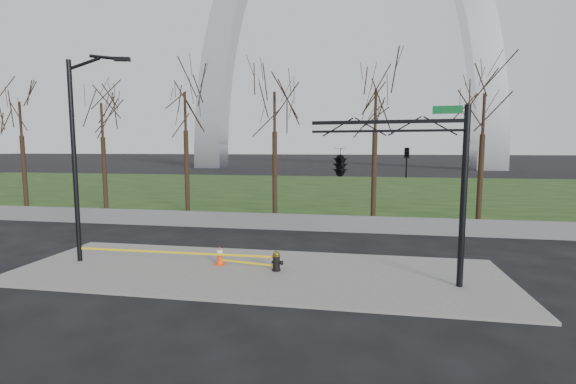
% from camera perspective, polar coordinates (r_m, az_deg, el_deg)
% --- Properties ---
extents(ground, '(500.00, 500.00, 0.00)m').
position_cam_1_polar(ground, '(15.37, -4.54, -11.33)').
color(ground, black).
rests_on(ground, ground).
extents(sidewalk, '(18.00, 6.00, 0.10)m').
position_cam_1_polar(sidewalk, '(15.35, -4.54, -11.16)').
color(sidewalk, slate).
rests_on(sidewalk, ground).
extents(grass_strip, '(120.00, 40.00, 0.06)m').
position_cam_1_polar(grass_strip, '(44.56, 5.15, 0.35)').
color(grass_strip, '#163312').
rests_on(grass_strip, ground).
extents(guardrail, '(60.00, 0.30, 0.90)m').
position_cam_1_polar(guardrail, '(22.87, 0.49, -4.27)').
color(guardrail, '#59595B').
rests_on(guardrail, ground).
extents(gateway_arch, '(66.00, 6.00, 65.00)m').
position_cam_1_polar(gateway_arch, '(93.49, 7.92, 23.61)').
color(gateway_arch, silver).
rests_on(gateway_arch, ground).
extents(tree_row, '(36.06, 4.00, 9.46)m').
position_cam_1_polar(tree_row, '(27.57, -8.42, 6.41)').
color(tree_row, black).
rests_on(tree_row, ground).
extents(fire_hydrant, '(0.49, 0.32, 0.79)m').
position_cam_1_polar(fire_hydrant, '(15.15, -1.62, -9.75)').
color(fire_hydrant, black).
rests_on(fire_hydrant, sidewalk).
extents(traffic_cone, '(0.40, 0.40, 0.74)m').
position_cam_1_polar(traffic_cone, '(16.13, -9.61, -8.81)').
color(traffic_cone, '#F53F0C').
rests_on(traffic_cone, sidewalk).
extents(street_light, '(2.35, 0.78, 8.21)m').
position_cam_1_polar(street_light, '(17.90, -27.37, 5.74)').
color(street_light, black).
rests_on(street_light, ground).
extents(traffic_signal_mast, '(5.08, 2.53, 6.00)m').
position_cam_1_polar(traffic_signal_mast, '(14.02, 10.49, 4.14)').
color(traffic_signal_mast, black).
rests_on(traffic_signal_mast, ground).
extents(caution_tape, '(8.10, 0.45, 0.41)m').
position_cam_1_polar(caution_tape, '(16.16, -13.66, -8.61)').
color(caution_tape, yellow).
rests_on(caution_tape, ground).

